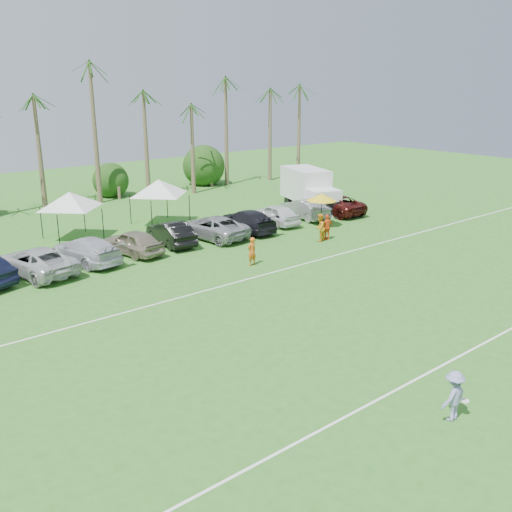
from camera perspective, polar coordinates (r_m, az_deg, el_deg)
ground at (r=20.84m, az=21.54°, el=-12.85°), size 120.00×120.00×0.00m
field_lines at (r=25.07m, az=5.44°, el=-6.47°), size 80.00×12.10×0.01m
palm_tree_5 at (r=48.99m, az=-20.64°, el=14.09°), size 2.40×2.40×9.90m
palm_tree_6 at (r=50.45m, az=-16.32°, el=15.52°), size 2.40×2.40×10.90m
palm_tree_7 at (r=52.19m, az=-12.22°, el=16.77°), size 2.40×2.40×11.90m
palm_tree_8 at (r=54.76m, az=-7.28°, el=14.29°), size 2.40×2.40×8.90m
palm_tree_9 at (r=57.57m, az=-2.96°, el=15.40°), size 2.40×2.40×9.90m
palm_tree_10 at (r=60.67m, az=0.97°, el=16.31°), size 2.40×2.40×10.90m
palm_tree_11 at (r=63.34m, az=3.85°, el=17.08°), size 2.40×2.40×11.90m
bush_tree_2 at (r=52.82m, az=-14.10°, el=7.62°), size 4.00×4.00×4.00m
bush_tree_3 at (r=57.77m, az=-5.07°, el=8.83°), size 4.00×4.00×4.00m
sideline_player_a at (r=32.11m, az=-0.43°, el=0.47°), size 0.62×0.43×1.63m
sideline_player_b at (r=37.24m, az=6.40°, el=2.84°), size 1.06×0.94×1.82m
sideline_player_c at (r=37.66m, az=7.13°, el=2.89°), size 1.03×0.50×1.70m
box_truck at (r=46.21m, az=5.40°, el=6.71°), size 4.24×6.78×3.28m
canopy_tent_left at (r=38.91m, az=-18.20°, el=6.10°), size 4.55×4.55×3.68m
canopy_tent_right at (r=41.54m, az=-9.75°, el=7.54°), size 4.75×4.75×3.85m
market_umbrella at (r=40.60m, az=6.60°, el=5.86°), size 2.19×2.19×2.43m
frisbee_player at (r=18.84m, az=19.15°, el=-13.08°), size 1.07×0.62×1.63m
parked_car_2 at (r=32.76m, az=-21.10°, el=-0.49°), size 3.38×5.74×1.50m
parked_car_3 at (r=33.99m, az=-16.68°, el=0.56°), size 2.94×5.44×1.50m
parked_car_4 at (r=35.00m, az=-12.21°, el=1.36°), size 2.47×4.63×1.50m
parked_car_5 at (r=36.69m, az=-8.49°, el=2.29°), size 2.08×4.69×1.50m
parked_car_6 at (r=37.86m, az=-4.40°, el=2.89°), size 3.13×5.65×1.50m
parked_car_7 at (r=39.56m, az=-0.96°, el=3.55°), size 2.39×5.27×1.50m
parked_car_8 at (r=41.55m, az=1.97°, el=4.20°), size 2.20×4.55×1.50m
parked_car_9 at (r=43.50m, az=4.83°, el=4.73°), size 2.03×4.68×1.50m
parked_car_10 at (r=45.31m, az=7.77°, el=5.13°), size 2.70×5.48×1.50m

